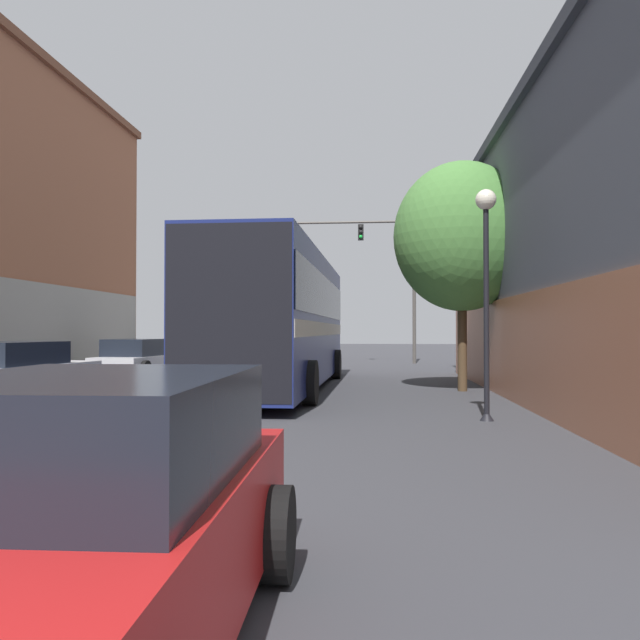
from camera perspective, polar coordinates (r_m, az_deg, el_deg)
lane_center_line at (r=17.96m, az=-8.77°, el=-6.24°), size 0.14×48.62×0.01m
bus at (r=17.77m, az=-3.48°, el=0.42°), size 2.95×12.51×3.73m
hatchback_foreground at (r=3.39m, az=-21.80°, el=-17.57°), size 1.96×3.92×1.42m
parked_car_left_near at (r=29.07m, az=-12.47°, el=-3.01°), size 2.21×4.03×1.30m
parked_car_left_far at (r=23.12m, az=-16.47°, el=-3.44°), size 2.18×4.15×1.36m
parked_car_left_distant at (r=16.04m, az=-25.98°, el=-4.41°), size 2.29×4.53×1.40m
traffic_signal_gantry at (r=31.91m, az=4.00°, el=5.79°), size 9.05×0.36×7.49m
street_lamp at (r=11.89m, az=14.95°, el=4.62°), size 0.38×0.38×4.26m
street_tree_near at (r=17.68m, az=12.84°, el=7.43°), size 3.74×3.36×6.30m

